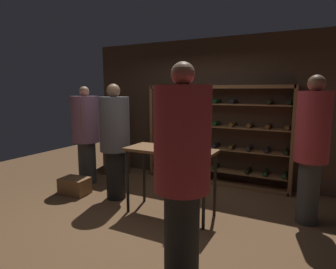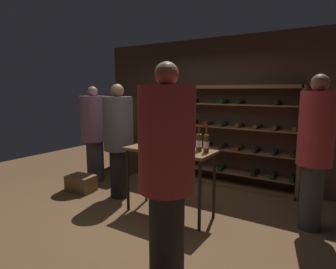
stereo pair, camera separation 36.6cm
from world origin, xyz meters
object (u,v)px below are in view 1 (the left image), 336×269
wine_bottle_black_capsule (201,141)px  wine_bottle_gold_foil (208,142)px  tasting_table (170,157)px  wine_glass_stemmed_left (185,140)px  person_guest_blue_shirt (312,143)px  wine_crate (75,186)px  wine_rack (216,135)px  person_bystander_dark_jacket (86,131)px  display_cabinet (116,137)px  person_guest_plum_blouse (115,137)px  person_guest_khaki (182,164)px  wine_bottle_red_label (177,142)px

wine_bottle_black_capsule → wine_bottle_gold_foil: size_ratio=0.94×
tasting_table → wine_glass_stemmed_left: 0.32m
person_guest_blue_shirt → wine_crate: bearing=-65.5°
wine_rack → person_bystander_dark_jacket: wine_rack is taller
wine_rack → wine_glass_stemmed_left: 1.57m
display_cabinet → wine_crate: bearing=-86.4°
person_guest_plum_blouse → wine_glass_stemmed_left: 1.26m
person_guest_khaki → person_guest_blue_shirt: size_ratio=1.02×
wine_rack → wine_crate: bearing=-139.2°
person_guest_plum_blouse → wine_bottle_red_label: bearing=-28.0°
person_bystander_dark_jacket → wine_bottle_red_label: (2.26, -0.67, 0.08)m
wine_crate → wine_bottle_black_capsule: 2.47m
wine_rack → wine_bottle_black_capsule: size_ratio=7.93×
person_guest_plum_blouse → wine_glass_stemmed_left: size_ratio=11.36×
tasting_table → wine_bottle_gold_foil: size_ratio=3.46×
tasting_table → wine_crate: 1.99m
wine_rack → person_guest_khaki: (0.61, -2.90, 0.18)m
tasting_table → wine_glass_stemmed_left: size_ratio=7.71×
person_guest_khaki → wine_bottle_black_capsule: size_ratio=5.82×
wine_bottle_red_label → person_guest_blue_shirt: bearing=24.5°
tasting_table → wine_rack: bearing=85.4°
person_bystander_dark_jacket → wine_crate: person_bystander_dark_jacket is taller
wine_bottle_gold_foil → person_guest_blue_shirt: bearing=24.2°
display_cabinet → wine_bottle_black_capsule: 2.64m
person_guest_plum_blouse → wine_bottle_gold_foil: bearing=-19.0°
display_cabinet → person_guest_blue_shirt: bearing=-9.9°
person_guest_khaki → tasting_table: bearing=32.4°
person_guest_khaki → wine_bottle_black_capsule: person_guest_khaki is taller
wine_bottle_gold_foil → person_bystander_dark_jacket: bearing=169.5°
tasting_table → person_guest_khaki: (0.74, -1.23, 0.27)m
wine_bottle_gold_foil → display_cabinet: bearing=154.1°
person_guest_plum_blouse → person_guest_blue_shirt: bearing=-6.7°
tasting_table → wine_bottle_gold_foil: 0.60m
wine_bottle_black_capsule → wine_bottle_gold_foil: bearing=-16.0°
tasting_table → wine_bottle_red_label: wine_bottle_red_label is taller
wine_rack → tasting_table: wine_rack is taller
wine_glass_stemmed_left → wine_rack: bearing=91.4°
person_guest_plum_blouse → tasting_table: bearing=-23.3°
display_cabinet → wine_bottle_black_capsule: bearing=-26.3°
person_bystander_dark_jacket → person_guest_blue_shirt: 3.87m
tasting_table → wine_glass_stemmed_left: (0.17, 0.12, 0.24)m
display_cabinet → wine_bottle_gold_foil: display_cabinet is taller
person_guest_plum_blouse → person_guest_blue_shirt: person_guest_blue_shirt is taller
person_guest_plum_blouse → wine_bottle_black_capsule: (1.51, -0.05, 0.06)m
wine_bottle_red_label → wine_bottle_gold_foil: wine_bottle_gold_foil is taller
person_guest_khaki → person_guest_blue_shirt: (1.03, 1.83, -0.02)m
person_guest_blue_shirt → wine_bottle_gold_foil: (-1.23, -0.55, 0.00)m
wine_rack → wine_bottle_black_capsule: wine_rack is taller
person_guest_blue_shirt → wine_crate: person_guest_blue_shirt is taller
person_bystander_dark_jacket → wine_rack: bearing=58.6°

